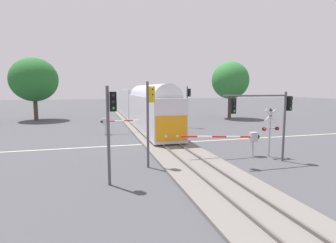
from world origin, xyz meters
The scene contains 13 objects.
ground_plane centered at (0.00, 0.00, 0.00)m, with size 220.00×220.00×0.00m, color #47474C.
road_centre_stripe centered at (0.00, 0.00, 0.00)m, with size 44.00×0.20×0.01m.
railway_track centered at (0.00, 0.00, 0.10)m, with size 4.40×80.00×0.32m.
commuter_train centered at (0.00, 15.47, 2.79)m, with size 3.04×38.05×5.16m.
crossing_gate_near centered at (4.42, -6.32, 1.43)m, with size 6.21×0.40×1.81m.
crossing_signal_mast centered at (6.17, -6.89, 2.23)m, with size 1.36×0.44×3.64m.
crossing_gate_far centered at (-4.55, 6.32, 1.39)m, with size 5.63×0.40×1.80m.
traffic_signal_far_side centered at (5.43, 9.00, 3.57)m, with size 0.53×0.38×5.33m.
traffic_signal_near_right centered at (4.93, -8.19, 3.64)m, with size 5.13×0.38×4.83m.
traffic_signal_near_left centered at (-5.46, -9.77, 3.48)m, with size 0.53×0.38×5.18m.
traffic_signal_median centered at (-2.90, -7.20, 3.67)m, with size 0.53×0.38×5.48m.
maple_right_background centered at (15.82, 17.25, 6.40)m, with size 6.17×6.17×9.52m.
pine_left_background centered at (-15.35, 23.12, 6.43)m, with size 7.26×7.26×9.87m.
Camera 1 is at (-6.23, -23.66, 5.04)m, focal length 28.63 mm.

